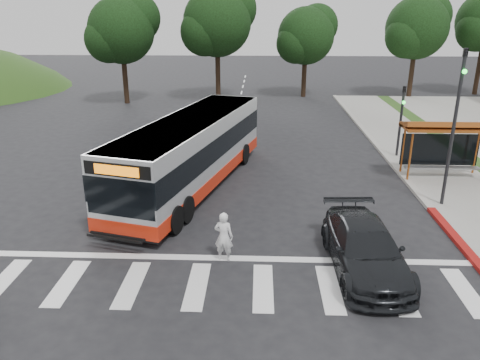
{
  "coord_description": "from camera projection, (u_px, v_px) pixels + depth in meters",
  "views": [
    {
      "loc": [
        1.81,
        -17.13,
        7.87
      ],
      "look_at": [
        1.09,
        0.01,
        1.6
      ],
      "focal_mm": 35.0,
      "sensor_mm": 36.0,
      "label": 1
    }
  ],
  "objects": [
    {
      "name": "ground",
      "position": [
        213.0,
        217.0,
        18.85
      ],
      "size": [
        140.0,
        140.0,
        0.0
      ],
      "primitive_type": "plane",
      "color": "black",
      "rests_on": "ground"
    },
    {
      "name": "sidewalk_east",
      "position": [
        424.0,
        159.0,
        25.9
      ],
      "size": [
        4.0,
        40.0,
        0.12
      ],
      "primitive_type": "cube",
      "color": "gray",
      "rests_on": "ground"
    },
    {
      "name": "curb_east",
      "position": [
        388.0,
        159.0,
        25.97
      ],
      "size": [
        0.3,
        40.0,
        0.15
      ],
      "primitive_type": "cube",
      "color": "#9E9991",
      "rests_on": "ground"
    },
    {
      "name": "curb_east_red",
      "position": [
        460.0,
        243.0,
        16.59
      ],
      "size": [
        0.32,
        6.0,
        0.15
      ],
      "primitive_type": "cube",
      "color": "maroon",
      "rests_on": "ground"
    },
    {
      "name": "crosswalk_ladder",
      "position": [
        197.0,
        286.0,
        14.15
      ],
      "size": [
        18.0,
        2.6,
        0.01
      ],
      "primitive_type": "cube",
      "color": "silver",
      "rests_on": "ground"
    },
    {
      "name": "bus_shelter",
      "position": [
        446.0,
        132.0,
        22.41
      ],
      "size": [
        4.2,
        1.6,
        2.86
      ],
      "color": "#9E4C1A",
      "rests_on": "sidewalk_east"
    },
    {
      "name": "traffic_signal_ne_tall",
      "position": [
        455.0,
        116.0,
        18.54
      ],
      "size": [
        0.18,
        0.37,
        6.5
      ],
      "color": "black",
      "rests_on": "ground"
    },
    {
      "name": "traffic_signal_ne_short",
      "position": [
        401.0,
        114.0,
        25.59
      ],
      "size": [
        0.18,
        0.37,
        4.0
      ],
      "color": "black",
      "rests_on": "ground"
    },
    {
      "name": "tree_ne_a",
      "position": [
        418.0,
        27.0,
        42.36
      ],
      "size": [
        6.16,
        5.74,
        9.3
      ],
      "color": "black",
      "rests_on": "parking_lot"
    },
    {
      "name": "tree_north_a",
      "position": [
        218.0,
        21.0,
        41.01
      ],
      "size": [
        6.6,
        6.15,
        10.17
      ],
      "color": "black",
      "rests_on": "ground"
    },
    {
      "name": "tree_north_b",
      "position": [
        307.0,
        35.0,
        42.99
      ],
      "size": [
        5.72,
        5.33,
        8.43
      ],
      "color": "black",
      "rests_on": "ground"
    },
    {
      "name": "tree_north_c",
      "position": [
        122.0,
        29.0,
        39.65
      ],
      "size": [
        6.16,
        5.74,
        9.3
      ],
      "color": "black",
      "rests_on": "ground"
    },
    {
      "name": "transit_bus",
      "position": [
        192.0,
        153.0,
        21.57
      ],
      "size": [
        5.88,
        12.82,
        3.24
      ],
      "primitive_type": null,
      "rotation": [
        0.0,
        0.0,
        -0.26
      ],
      "color": "#BBBEC1",
      "rests_on": "ground"
    },
    {
      "name": "pedestrian",
      "position": [
        224.0,
        237.0,
        15.33
      ],
      "size": [
        0.7,
        0.53,
        1.72
      ],
      "primitive_type": "imported",
      "rotation": [
        0.0,
        0.0,
        2.93
      ],
      "color": "white",
      "rests_on": "ground"
    },
    {
      "name": "dark_sedan",
      "position": [
        365.0,
        248.0,
        14.8
      ],
      "size": [
        2.41,
        5.33,
        1.51
      ],
      "primitive_type": "imported",
      "rotation": [
        0.0,
        0.0,
        0.06
      ],
      "color": "black",
      "rests_on": "ground"
    }
  ]
}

